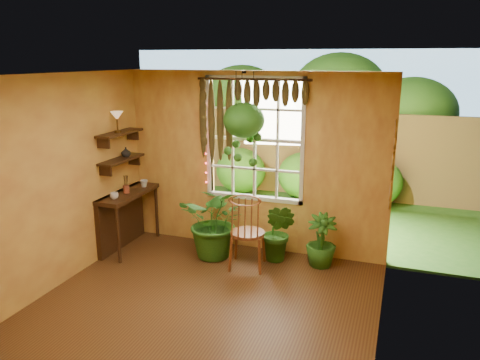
# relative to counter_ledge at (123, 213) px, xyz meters

# --- Properties ---
(floor) EXTENTS (4.50, 4.50, 0.00)m
(floor) POSITION_rel_counter_ledge_xyz_m (1.91, -1.60, -0.55)
(floor) COLOR #543418
(floor) RESTS_ON ground
(ceiling) EXTENTS (4.50, 4.50, 0.00)m
(ceiling) POSITION_rel_counter_ledge_xyz_m (1.91, -1.60, 2.15)
(ceiling) COLOR silver
(ceiling) RESTS_ON wall_back
(wall_back) EXTENTS (4.00, 0.00, 4.00)m
(wall_back) POSITION_rel_counter_ledge_xyz_m (1.91, 0.65, 0.80)
(wall_back) COLOR #E6BE4E
(wall_back) RESTS_ON floor
(wall_left) EXTENTS (0.00, 4.50, 4.50)m
(wall_left) POSITION_rel_counter_ledge_xyz_m (-0.09, -1.60, 0.80)
(wall_left) COLOR #E6BE4E
(wall_left) RESTS_ON floor
(wall_right) EXTENTS (0.00, 4.50, 4.50)m
(wall_right) POSITION_rel_counter_ledge_xyz_m (3.91, -1.60, 0.80)
(wall_right) COLOR #E6BE4E
(wall_right) RESTS_ON floor
(window) EXTENTS (1.52, 0.10, 1.86)m
(window) POSITION_rel_counter_ledge_xyz_m (1.91, 0.68, 1.15)
(window) COLOR silver
(window) RESTS_ON wall_back
(valance_vine) EXTENTS (1.70, 0.12, 1.10)m
(valance_vine) POSITION_rel_counter_ledge_xyz_m (1.82, 0.56, 1.73)
(valance_vine) COLOR #381F0F
(valance_vine) RESTS_ON window
(string_lights) EXTENTS (0.03, 0.03, 1.54)m
(string_lights) POSITION_rel_counter_ledge_xyz_m (1.15, 0.59, 1.20)
(string_lights) COLOR #FF2633
(string_lights) RESTS_ON window
(wall_plates) EXTENTS (0.04, 0.32, 1.10)m
(wall_plates) POSITION_rel_counter_ledge_xyz_m (3.89, 0.19, 1.00)
(wall_plates) COLOR beige
(wall_plates) RESTS_ON wall_right
(counter_ledge) EXTENTS (0.40, 1.20, 0.90)m
(counter_ledge) POSITION_rel_counter_ledge_xyz_m (0.00, 0.00, 0.00)
(counter_ledge) COLOR #381F0F
(counter_ledge) RESTS_ON floor
(shelf_lower) EXTENTS (0.25, 0.90, 0.04)m
(shelf_lower) POSITION_rel_counter_ledge_xyz_m (0.03, 0.00, 0.85)
(shelf_lower) COLOR #381F0F
(shelf_lower) RESTS_ON wall_left
(shelf_upper) EXTENTS (0.25, 0.90, 0.04)m
(shelf_upper) POSITION_rel_counter_ledge_xyz_m (0.03, 0.00, 1.25)
(shelf_upper) COLOR #381F0F
(shelf_upper) RESTS_ON wall_left
(backyard) EXTENTS (14.00, 10.00, 12.00)m
(backyard) POSITION_rel_counter_ledge_xyz_m (2.15, 5.27, 0.73)
(backyard) COLOR #255C1A
(backyard) RESTS_ON ground
(windsor_chair) EXTENTS (0.55, 0.58, 1.29)m
(windsor_chair) POSITION_rel_counter_ledge_xyz_m (2.05, -0.09, -0.18)
(windsor_chair) COLOR brown
(windsor_chair) RESTS_ON floor
(potted_plant_left) EXTENTS (1.06, 0.94, 1.11)m
(potted_plant_left) POSITION_rel_counter_ledge_xyz_m (1.51, 0.12, 0.00)
(potted_plant_left) COLOR #144412
(potted_plant_left) RESTS_ON floor
(potted_plant_mid) EXTENTS (0.58, 0.52, 0.88)m
(potted_plant_mid) POSITION_rel_counter_ledge_xyz_m (2.41, 0.28, -0.11)
(potted_plant_mid) COLOR #144412
(potted_plant_mid) RESTS_ON floor
(potted_plant_right) EXTENTS (0.54, 0.54, 0.76)m
(potted_plant_right) POSITION_rel_counter_ledge_xyz_m (3.02, 0.33, -0.17)
(potted_plant_right) COLOR #144412
(potted_plant_right) RESTS_ON floor
(hanging_basket) EXTENTS (0.59, 0.59, 1.35)m
(hanging_basket) POSITION_rel_counter_ledge_xyz_m (1.82, 0.44, 1.38)
(hanging_basket) COLOR black
(hanging_basket) RESTS_ON ceiling
(cup_a) EXTENTS (0.13, 0.13, 0.10)m
(cup_a) POSITION_rel_counter_ledge_xyz_m (0.13, -0.39, 0.40)
(cup_a) COLOR silver
(cup_a) RESTS_ON counter_ledge
(cup_b) EXTENTS (0.12, 0.12, 0.11)m
(cup_b) POSITION_rel_counter_ledge_xyz_m (0.19, 0.34, 0.40)
(cup_b) COLOR beige
(cup_b) RESTS_ON counter_ledge
(brush_jar) EXTENTS (0.09, 0.09, 0.34)m
(brush_jar) POSITION_rel_counter_ledge_xyz_m (0.11, -0.04, 0.48)
(brush_jar) COLOR brown
(brush_jar) RESTS_ON counter_ledge
(shelf_vase) EXTENTS (0.14, 0.14, 0.15)m
(shelf_vase) POSITION_rel_counter_ledge_xyz_m (0.04, 0.12, 0.94)
(shelf_vase) COLOR #B2AD99
(shelf_vase) RESTS_ON shelf_lower
(tiffany_lamp) EXTENTS (0.18, 0.18, 0.31)m
(tiffany_lamp) POSITION_rel_counter_ledge_xyz_m (0.05, -0.07, 1.49)
(tiffany_lamp) COLOR #523A17
(tiffany_lamp) RESTS_ON shelf_upper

